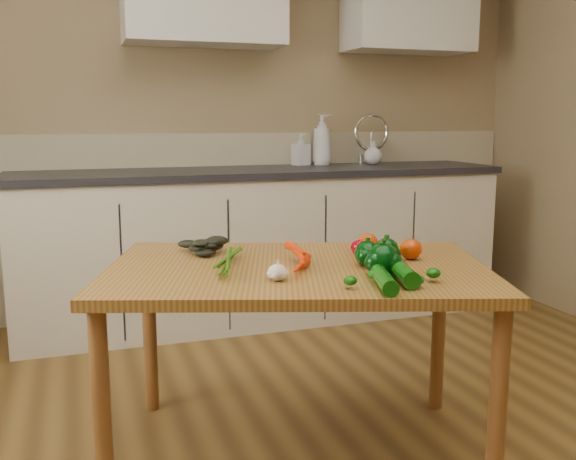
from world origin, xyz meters
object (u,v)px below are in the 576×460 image
at_px(soap_bottle_c, 373,153).
at_px(tomato_b, 368,243).
at_px(soap_bottle_a, 322,140).
at_px(pepper_a, 367,254).
at_px(garlic_bulb, 278,273).
at_px(carrot_bunch, 278,258).
at_px(table, 297,287).
at_px(tomato_c, 411,249).
at_px(zucchini_a, 404,274).
at_px(zucchini_b, 384,280).
at_px(leafy_greens, 201,242).
at_px(tomato_a, 359,247).
at_px(pepper_b, 386,251).
at_px(soap_bottle_b, 301,149).
at_px(pepper_c, 383,260).

bearing_deg(soap_bottle_c, tomato_b, -157.38).
relative_size(soap_bottle_a, pepper_a, 3.62).
height_order(garlic_bulb, pepper_a, pepper_a).
bearing_deg(carrot_bunch, pepper_a, 0.64).
xyz_separation_m(soap_bottle_a, soap_bottle_c, (0.33, -0.05, -0.08)).
distance_m(table, carrot_bunch, 0.13).
height_order(tomato_b, tomato_c, tomato_c).
relative_size(carrot_bunch, zucchini_a, 1.30).
height_order(soap_bottle_a, zucchini_b, soap_bottle_a).
height_order(pepper_a, tomato_b, pepper_a).
height_order(soap_bottle_a, leafy_greens, soap_bottle_a).
bearing_deg(zucchini_b, tomato_a, 74.25).
bearing_deg(table, carrot_bunch, -166.27).
relative_size(tomato_a, tomato_b, 0.79).
distance_m(garlic_bulb, tomato_b, 0.54).
distance_m(soap_bottle_c, pepper_b, 1.94).
distance_m(soap_bottle_b, carrot_bunch, 1.90).
relative_size(table, carrot_bunch, 6.18).
height_order(soap_bottle_b, pepper_a, soap_bottle_b).
xyz_separation_m(table, pepper_b, (0.30, -0.07, 0.12)).
bearing_deg(tomato_a, leafy_greens, 159.16).
bearing_deg(pepper_b, soap_bottle_b, 79.55).
distance_m(carrot_bunch, pepper_a, 0.31).
height_order(pepper_b, tomato_c, pepper_b).
bearing_deg(soap_bottle_c, garlic_bulb, -164.38).
height_order(table, pepper_b, pepper_b).
bearing_deg(soap_bottle_a, soap_bottle_b, 94.25).
bearing_deg(pepper_b, pepper_c, -121.07).
xyz_separation_m(soap_bottle_c, tomato_b, (-0.78, -1.56, -0.25)).
distance_m(soap_bottle_a, tomato_b, 1.70).
xyz_separation_m(tomato_b, zucchini_a, (-0.09, -0.45, -0.01)).
relative_size(soap_bottle_b, soap_bottle_c, 1.34).
xyz_separation_m(soap_bottle_b, carrot_bunch, (-0.71, -1.74, -0.27)).
height_order(table, soap_bottle_b, soap_bottle_b).
distance_m(pepper_b, tomato_c, 0.12).
bearing_deg(tomato_a, pepper_a, -105.79).
relative_size(table, tomato_b, 19.16).
distance_m(pepper_c, tomato_a, 0.32).
bearing_deg(pepper_c, tomato_a, 78.93).
relative_size(pepper_b, tomato_b, 1.14).
distance_m(soap_bottle_c, zucchini_b, 2.28).
height_order(soap_bottle_c, tomato_c, soap_bottle_c).
height_order(table, zucchini_b, zucchini_b).
relative_size(soap_bottle_b, tomato_a, 3.20).
height_order(soap_bottle_c, zucchini_b, soap_bottle_c).
bearing_deg(pepper_c, zucchini_b, -115.16).
bearing_deg(pepper_a, table, 159.17).
xyz_separation_m(soap_bottle_b, garlic_bulb, (-0.77, -1.92, -0.28)).
xyz_separation_m(carrot_bunch, garlic_bulb, (-0.06, -0.18, -0.01)).
bearing_deg(zucchini_b, pepper_b, 61.73).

